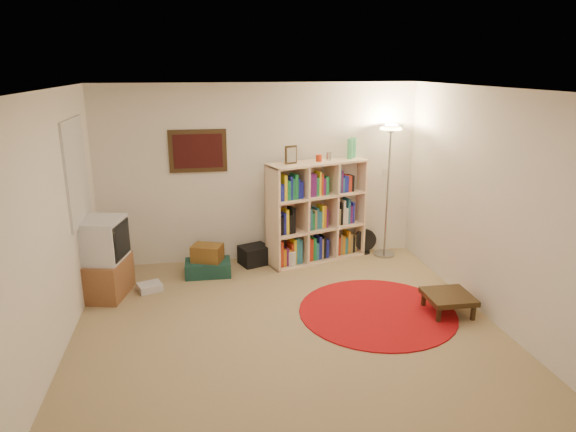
% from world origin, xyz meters
% --- Properties ---
extents(room, '(4.54, 4.54, 2.54)m').
position_xyz_m(room, '(-0.05, 0.05, 1.26)').
color(room, '#9A825A').
rests_on(room, ground).
extents(bookshelf, '(1.50, 0.85, 1.73)m').
position_xyz_m(bookshelf, '(0.75, 2.02, 0.70)').
color(bookshelf, '#FFD4AA').
rests_on(bookshelf, ground).
extents(floor_lamp, '(0.48, 0.48, 1.94)m').
position_xyz_m(floor_lamp, '(1.81, 2.00, 1.61)').
color(floor_lamp, '#A4A4A8').
rests_on(floor_lamp, ground).
extents(floor_fan, '(0.33, 0.19, 0.38)m').
position_xyz_m(floor_fan, '(1.54, 2.12, 0.19)').
color(floor_fan, black).
rests_on(floor_fan, ground).
extents(tv_stand, '(0.60, 0.76, 0.97)m').
position_xyz_m(tv_stand, '(-2.02, 1.29, 0.47)').
color(tv_stand, brown).
rests_on(tv_stand, ground).
extents(dvd_box, '(0.34, 0.31, 0.09)m').
position_xyz_m(dvd_box, '(-1.53, 1.33, 0.05)').
color(dvd_box, silver).
rests_on(dvd_box, ground).
extents(suitcase, '(0.61, 0.40, 0.19)m').
position_xyz_m(suitcase, '(-0.79, 1.71, 0.10)').
color(suitcase, '#143932').
rests_on(suitcase, ground).
extents(wicker_basket, '(0.46, 0.40, 0.22)m').
position_xyz_m(wicker_basket, '(-0.79, 1.73, 0.30)').
color(wicker_basket, brown).
rests_on(wicker_basket, suitcase).
extents(duffel_bag, '(0.47, 0.44, 0.27)m').
position_xyz_m(duffel_bag, '(-0.14, 1.99, 0.13)').
color(duffel_bag, black).
rests_on(duffel_bag, ground).
extents(paper_towel, '(0.14, 0.14, 0.24)m').
position_xyz_m(paper_towel, '(0.37, 1.76, 0.12)').
color(paper_towel, silver).
rests_on(paper_towel, ground).
extents(red_rug, '(1.79, 1.79, 0.02)m').
position_xyz_m(red_rug, '(1.08, 0.26, 0.01)').
color(red_rug, '#990B0F').
rests_on(red_rug, ground).
extents(side_table, '(0.52, 0.52, 0.23)m').
position_xyz_m(side_table, '(1.86, 0.10, 0.19)').
color(side_table, black).
rests_on(side_table, ground).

